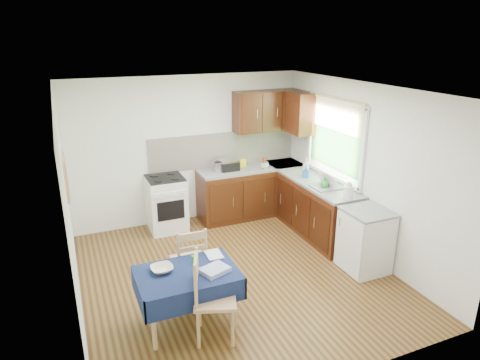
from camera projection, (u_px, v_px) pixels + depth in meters
name	position (u px, v px, depth m)	size (l,w,h in m)	color
floor	(236.00, 275.00, 5.86)	(4.20, 4.20, 0.00)	#432612
ceiling	(235.00, 90.00, 5.04)	(4.00, 4.20, 0.02)	white
wall_back	(188.00, 150.00, 7.27)	(4.00, 0.02, 2.50)	white
wall_front	(330.00, 268.00, 3.62)	(4.00, 0.02, 2.50)	white
wall_left	(68.00, 214.00, 4.71)	(0.02, 4.20, 2.50)	white
wall_right	(363.00, 170.00, 6.19)	(0.02, 4.20, 2.50)	white
base_cabinets	(281.00, 200.00, 7.31)	(1.90, 2.30, 0.86)	black
worktop_back	(252.00, 168.00, 7.52)	(1.90, 0.60, 0.04)	gray
worktop_right	(319.00, 183.00, 6.76)	(0.60, 1.70, 0.04)	gray
worktop_corner	(284.00, 164.00, 7.76)	(0.60, 0.60, 0.04)	gray
splashback	(224.00, 149.00, 7.52)	(2.70, 0.02, 0.60)	white
upper_cabinets	(277.00, 111.00, 7.38)	(1.20, 0.85, 0.70)	black
stove	(166.00, 203.00, 7.08)	(0.60, 0.61, 0.92)	white
window	(335.00, 134.00, 6.65)	(0.04, 1.48, 1.26)	#295824
fridge	(365.00, 240.00, 5.86)	(0.58, 0.60, 0.89)	white
corkboard	(66.00, 176.00, 4.86)	(0.04, 0.62, 0.47)	tan
dining_table	(188.00, 280.00, 4.70)	(1.10, 0.75, 0.66)	#101740
chair_far	(190.00, 259.00, 5.27)	(0.42, 0.42, 0.94)	tan
chair_near	(210.00, 295.00, 4.51)	(0.56, 0.56, 0.99)	tan
toaster	(221.00, 167.00, 7.26)	(0.23, 0.14, 0.18)	silver
sandwich_press	(228.00, 165.00, 7.34)	(0.32, 0.28, 0.19)	black
sauce_bottle	(263.00, 163.00, 7.40)	(0.04, 0.04, 0.20)	red
yellow_packet	(242.00, 163.00, 7.50)	(0.11, 0.07, 0.15)	yellow
dish_rack	(327.00, 186.00, 6.53)	(0.47, 0.36, 0.22)	gray
kettle	(348.00, 191.00, 6.07)	(0.15, 0.15, 0.25)	white
cup	(265.00, 165.00, 7.43)	(0.14, 0.14, 0.11)	silver
soap_bottle_a	(306.00, 167.00, 7.01)	(0.12, 0.12, 0.31)	white
soap_bottle_b	(306.00, 172.00, 6.95)	(0.09, 0.09, 0.20)	blue
soap_bottle_c	(325.00, 183.00, 6.48)	(0.13, 0.13, 0.17)	green
plate_bowl	(162.00, 269.00, 4.67)	(0.24, 0.24, 0.06)	beige
book	(206.00, 256.00, 4.98)	(0.18, 0.25, 0.02)	white
spice_jar	(193.00, 260.00, 4.83)	(0.05, 0.05, 0.10)	#248538
tea_towel	(215.00, 270.00, 4.66)	(0.29, 0.23, 0.05)	#294698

